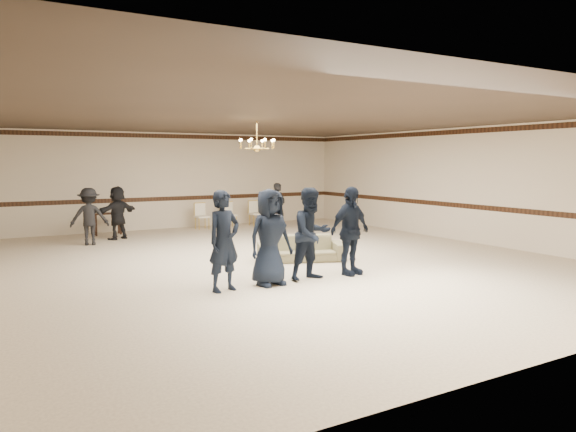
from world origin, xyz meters
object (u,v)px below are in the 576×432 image
Objects in this scene: boy_d at (350,231)px; settee at (301,248)px; adult_left at (89,217)px; adult_right at (279,206)px; boy_b at (270,237)px; adult_mid at (118,213)px; banquet_chair_left at (202,216)px; console_table at (107,224)px; boy_a at (224,241)px; banquet_chair_mid at (230,215)px; boy_c at (312,234)px; banquet_chair_right at (256,213)px; chandelier at (257,135)px.

settee is (-0.04, 1.78, -0.59)m from boy_d.
adult_left is 6.01m from adult_right.
boy_b reaches higher than adult_mid.
boy_b is at bearing -141.71° from adult_right.
boy_d is 1.14× the size of adult_right.
banquet_chair_left is 1.06× the size of console_table.
boy_b is 1.14× the size of adult_left.
boy_a reaches higher than settee.
adult_mid is at bearing 92.86° from boy_b.
banquet_chair_mid is at bearing 65.37° from boy_b.
boy_c is 7.59m from adult_right.
banquet_chair_mid reaches higher than console_table.
boy_c is at bearing -15.07° from boy_a.
settee is at bearing 79.76° from boy_d.
adult_left is (-1.07, 6.61, -0.11)m from boy_a.
settee is 1.27× the size of adult_right.
adult_left is (-2.87, 6.61, -0.11)m from boy_c.
banquet_chair_mid is at bearing 101.58° from settee.
adult_right is 1.79× the size of banquet_chair_left.
boy_d is at bearing -67.27° from settee.
console_table is (-2.88, 6.68, 0.06)m from settee.
boy_d is 1.14× the size of adult_left.
boy_a is at bearing 174.57° from boy_b.
boy_b is 8.75m from banquet_chair_mid.
adult_right is at bearing -164.73° from adult_left.
boy_b is 2.04× the size of banquet_chair_mid.
adult_left is at bearing 101.12° from boy_b.
adult_mid is 1.79× the size of banquet_chair_right.
adult_right is (6.00, 0.30, 0.00)m from adult_left.
boy_c is 1.14× the size of adult_mid.
adult_right reaches higher than banquet_chair_left.
banquet_chair_left is at bearing 172.53° from adult_mid.
boy_b is at bearing -15.07° from boy_a.
adult_mid is 4.06m from banquet_chair_mid.
boy_a is 8.49m from adult_right.
boy_b is at bearing -113.00° from chandelier.
banquet_chair_left is (0.97, 8.25, -0.45)m from boy_c.
adult_right reaches higher than settee.
settee is 5.64m from adult_right.
boy_c is (0.90, 0.00, 0.00)m from boy_b.
banquet_chair_mid is (1.97, 8.25, -0.45)m from boy_c.
adult_right is 5.40m from console_table.
banquet_chair_mid is (1.56, 5.16, -2.44)m from chandelier.
boy_c is at bearing -109.34° from banquet_chair_right.
boy_b reaches higher than banquet_chair_left.
chandelier reaches higher than boy_c.
boy_a is 8.72m from banquet_chair_left.
adult_mid is 1.89× the size of console_table.
boy_a is 2.04× the size of banquet_chair_right.
console_table is at bearing 97.49° from boy_d.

